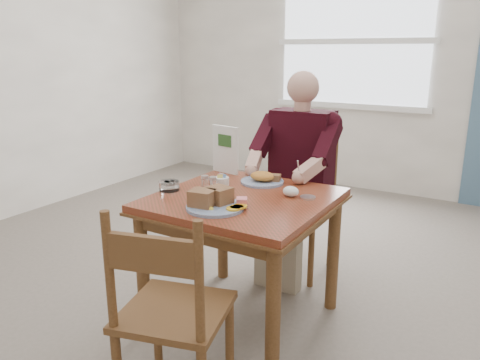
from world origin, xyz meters
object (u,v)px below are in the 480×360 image
Objects in this scene: chair_near at (170,314)px; far_plate at (263,179)px; chair_far at (301,204)px; diner at (297,160)px; table at (243,216)px; near_plate at (214,201)px.

far_plate is at bearing 98.05° from chair_near.
chair_far reaches higher than far_plate.
chair_near is 1.12m from far_plate.
diner is at bearing 85.86° from far_plate.
table is 0.66× the size of diner.
chair_far reaches higher than table.
far_plate is (-0.03, -0.42, -0.03)m from diner.
chair_far reaches higher than near_plate.
far_plate is (-0.03, 0.29, 0.14)m from table.
chair_near is 1.53m from diner.
diner is at bearing 88.55° from near_plate.
table is at bearing 84.28° from near_plate.
near_plate is (-0.02, -1.04, 0.31)m from chair_far.
chair_far is 3.05× the size of far_plate.
table is 2.98× the size of near_plate.
diner is 4.45× the size of far_plate.
diner is at bearing 94.63° from chair_near.
near_plate is (-0.14, 0.54, 0.31)m from chair_near.
table is at bearing -83.97° from far_plate.
chair_far is 0.69× the size of diner.
table is 0.73m from diner.
diner is (-0.12, 1.49, 0.33)m from chair_near.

